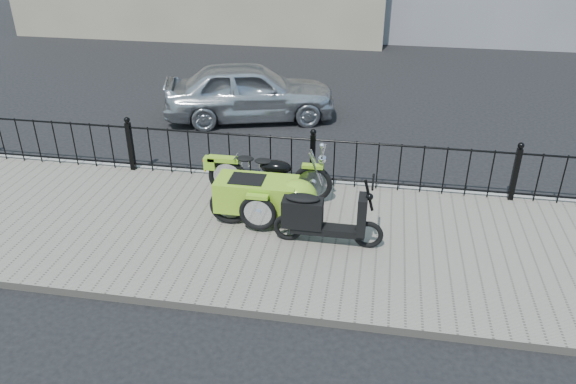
% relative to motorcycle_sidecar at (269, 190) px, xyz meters
% --- Properties ---
extents(ground, '(120.00, 120.00, 0.00)m').
position_rel_motorcycle_sidecar_xyz_m(ground, '(0.53, -0.01, -0.59)').
color(ground, black).
rests_on(ground, ground).
extents(sidewalk, '(30.00, 3.80, 0.12)m').
position_rel_motorcycle_sidecar_xyz_m(sidewalk, '(0.53, -0.51, -0.53)').
color(sidewalk, slate).
rests_on(sidewalk, ground).
extents(curb, '(30.00, 0.10, 0.12)m').
position_rel_motorcycle_sidecar_xyz_m(curb, '(0.53, 1.43, -0.53)').
color(curb, gray).
rests_on(curb, ground).
extents(iron_fence, '(14.11, 0.11, 1.08)m').
position_rel_motorcycle_sidecar_xyz_m(iron_fence, '(0.53, 1.29, -0.01)').
color(iron_fence, black).
rests_on(iron_fence, sidewalk).
extents(motorcycle_sidecar, '(2.28, 1.48, 0.98)m').
position_rel_motorcycle_sidecar_xyz_m(motorcycle_sidecar, '(0.00, 0.00, 0.00)').
color(motorcycle_sidecar, black).
rests_on(motorcycle_sidecar, sidewalk).
extents(scooter, '(1.67, 0.49, 1.13)m').
position_rel_motorcycle_sidecar_xyz_m(scooter, '(0.92, -0.67, -0.03)').
color(scooter, black).
rests_on(scooter, sidewalk).
extents(spare_tire, '(0.66, 0.16, 0.65)m').
position_rel_motorcycle_sidecar_xyz_m(spare_tire, '(-0.58, -0.35, -0.15)').
color(spare_tire, black).
rests_on(spare_tire, sidewalk).
extents(sedan_car, '(4.34, 2.66, 1.38)m').
position_rel_motorcycle_sidecar_xyz_m(sedan_car, '(-1.45, 4.73, 0.10)').
color(sedan_car, '#B3B7BB').
rests_on(sedan_car, ground).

